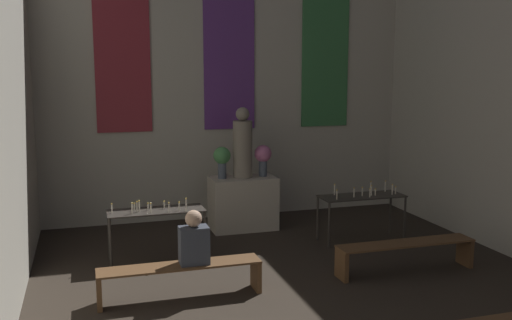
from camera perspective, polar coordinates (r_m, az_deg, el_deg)
name	(u,v)px	position (r m, az deg, el deg)	size (l,w,h in m)	color
wall_back	(228,76)	(10.81, -2.79, 8.36)	(7.14, 0.16, 5.30)	#B2AD9E
altar	(243,203)	(10.13, -1.32, -4.32)	(1.15, 0.66, 0.93)	#BCB29E
statue	(243,146)	(9.94, -1.34, 1.44)	(0.34, 0.34, 1.23)	gray
flower_vase_left	(222,158)	(9.88, -3.42, 0.18)	(0.30, 0.30, 0.56)	#4C5666
flower_vase_right	(263,156)	(10.08, 0.70, 0.37)	(0.30, 0.30, 0.56)	#4C5666
candle_rack_left	(156,216)	(8.56, -9.96, -5.50)	(1.41, 0.52, 0.96)	#332D28
candle_rack_right	(362,200)	(9.55, 10.54, -3.99)	(1.41, 0.52, 0.97)	#332D28
pew_back_left	(180,273)	(7.24, -7.57, -11.19)	(2.01, 0.36, 0.43)	brown
pew_back_right	(406,250)	(8.31, 14.75, -8.71)	(2.01, 0.36, 0.43)	brown
person_seated	(194,240)	(7.13, -6.23, -7.99)	(0.36, 0.24, 0.68)	#383D47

